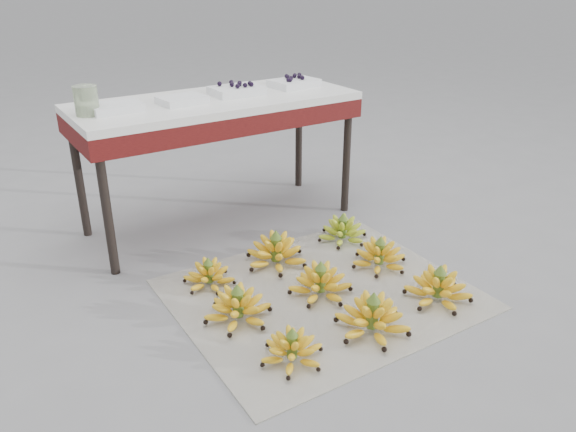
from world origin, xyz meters
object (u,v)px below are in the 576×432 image
bunch_back_left (209,275)px  bunch_back_right (343,231)px  bunch_front_right (438,288)px  vendor_table (217,113)px  newspaper_mat (322,294)px  bunch_mid_left (238,308)px  tray_far_left (115,107)px  tray_far_right (294,83)px  tray_left (182,100)px  glass_jar (86,101)px  bunch_back_center (276,253)px  bunch_front_center (372,318)px  tray_right (237,90)px  bunch_mid_right (379,256)px  bunch_front_left (292,349)px  bunch_mid_center (320,283)px

bunch_back_left → bunch_back_right: bearing=-15.2°
bunch_front_right → bunch_back_right: 0.68m
bunch_front_right → vendor_table: (-0.41, 1.25, 0.56)m
bunch_front_right → newspaper_mat: bearing=138.3°
bunch_front_right → bunch_mid_left: 0.87m
tray_far_left → tray_far_right: size_ratio=0.87×
tray_left → bunch_back_left: bearing=-106.5°
glass_jar → tray_left: bearing=-1.4°
bunch_mid_left → vendor_table: 1.14m
bunch_back_left → tray_far_left: 0.91m
bunch_back_right → tray_far_left: (-0.95, 0.56, 0.67)m
vendor_table → tray_far_left: bearing=-179.1°
bunch_back_right → bunch_back_center: bearing=-154.8°
bunch_front_right → vendor_table: vendor_table is taller
newspaper_mat → bunch_front_center: 0.34m
bunch_back_center → bunch_back_right: (0.43, 0.03, -0.01)m
tray_far_left → tray_right: 0.66m
bunch_back_left → bunch_back_right: 0.79m
bunch_mid_right → tray_right: bearing=86.2°
tray_far_right → newspaper_mat: bearing=-116.7°
bunch_mid_left → bunch_front_right: bearing=-6.4°
bunch_back_left → tray_right: 1.04m
bunch_front_left → tray_right: (0.48, 1.27, 0.68)m
newspaper_mat → bunch_front_center: bearing=-89.5°
bunch_front_left → tray_left: size_ratio=1.19×
bunch_mid_right → bunch_front_left: bearing=-174.1°
bunch_front_right → bunch_back_left: size_ratio=1.03×
bunch_mid_left → newspaper_mat: bearing=13.1°
bunch_back_left → bunch_front_center: bearing=-77.3°
bunch_back_left → bunch_back_center: bearing=-17.2°
bunch_mid_left → bunch_mid_right: (0.78, 0.02, -0.00)m
bunch_front_right → tray_far_left: tray_far_left is taller
bunch_back_center → tray_left: tray_left is taller
bunch_front_left → bunch_front_right: (0.76, 0.00, 0.01)m
glass_jar → bunch_back_center: bearing=-41.9°
bunch_back_left → bunch_mid_center: bearing=-59.5°
bunch_front_right → glass_jar: (-1.07, 1.24, 0.71)m
vendor_table → bunch_mid_left: bearing=-112.9°
bunch_front_right → bunch_back_left: bearing=136.9°
bunch_back_left → tray_right: size_ratio=1.09×
bunch_back_right → bunch_front_left: bearing=-116.9°
bunch_back_right → glass_jar: size_ratio=2.49×
newspaper_mat → bunch_back_left: (-0.39, 0.34, 0.05)m
bunch_mid_center → bunch_mid_right: bunch_mid_center is taller
bunch_back_right → vendor_table: 0.91m
bunch_back_center → tray_far_left: tray_far_left is taller
bunch_front_left → tray_far_right: (0.84, 1.27, 0.68)m
bunch_mid_center → tray_far_left: size_ratio=1.49×
newspaper_mat → bunch_mid_right: size_ratio=3.63×
bunch_mid_left → tray_far_right: (0.89, 0.93, 0.67)m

